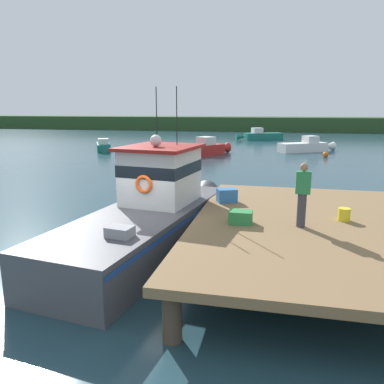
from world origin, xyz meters
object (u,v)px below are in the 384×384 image
Objects in this scene: main_fishing_boat at (152,213)px; crate_single_far at (227,195)px; crate_single_by_cleat at (241,217)px; deckhand_further_back at (302,194)px; moored_boat_off_the_point at (260,136)px; moored_boat_outer_mooring at (202,149)px; moored_boat_mid_harbor at (103,146)px; bait_bucket at (344,214)px; mooring_buoy_outer at (326,155)px; mooring_buoy_inshore at (163,180)px; moored_boat_far_left at (306,146)px; mooring_buoy_spare_mooring at (183,165)px.

crate_single_far is at bearing 28.29° from main_fishing_boat.
deckhand_further_back is (1.52, 0.07, 0.69)m from crate_single_by_cleat.
moored_boat_outer_mooring reaches higher than moored_boat_off_the_point.
moored_boat_mid_harbor is (-17.21, 24.93, -1.64)m from deckhand_further_back.
crate_single_by_cleat is at bearing -162.11° from bait_bucket.
moored_boat_outer_mooring is (-8.26, 22.66, -0.82)m from bait_bucket.
moored_boat_off_the_point is at bearing 110.58° from mooring_buoy_outer.
crate_single_far reaches higher than mooring_buoy_inshore.
crate_single_far is 27.28m from moored_boat_mid_harbor.
main_fishing_boat is 22.60m from moored_boat_outer_mooring.
bait_bucket is 12.41m from mooring_buoy_inshore.
moored_boat_outer_mooring reaches higher than crate_single_by_cleat.
moored_boat_outer_mooring is (10.11, -1.47, 0.14)m from moored_boat_mid_harbor.
bait_bucket is at bearing -52.72° from moored_boat_mid_harbor.
moored_boat_outer_mooring is 10.49m from mooring_buoy_outer.
deckhand_further_back is at bearing -55.38° from moored_boat_mid_harbor.
moored_boat_far_left is at bearing 80.88° from crate_single_far.
moored_boat_mid_harbor is 21.51m from moored_boat_off_the_point.
moored_boat_off_the_point is at bearing 94.08° from deckhand_further_back.
moored_boat_outer_mooring is at bearing -103.40° from moored_boat_off_the_point.
crate_single_by_cleat is 28.74m from moored_boat_far_left.
deckhand_further_back is 30.34m from moored_boat_mid_harbor.
moored_boat_far_left is (9.14, 4.98, -0.04)m from moored_boat_outer_mooring.
deckhand_further_back is at bearing -97.85° from mooring_buoy_outer.
moored_boat_off_the_point reaches higher than moored_boat_far_left.
mooring_buoy_inshore is (-6.77, 10.27, -1.85)m from deckhand_further_back.
mooring_buoy_outer is (2.19, 23.50, -1.13)m from bait_bucket.
mooring_buoy_outer is (1.31, -4.14, -0.27)m from moored_boat_far_left.
crate_single_far is 22.83m from mooring_buoy_outer.
main_fishing_boat is 24.32× the size of mooring_buoy_inshore.
moored_boat_mid_harbor is at bearing -131.63° from moored_boat_off_the_point.
moored_boat_outer_mooring reaches higher than moored_boat_mid_harbor.
moored_boat_far_left reaches higher than mooring_buoy_outer.
moored_boat_outer_mooring is at bearing 103.36° from crate_single_by_cleat.
bait_bucket is (5.46, -0.24, 0.36)m from main_fishing_boat.
main_fishing_boat is 3.02m from crate_single_by_cleat.
crate_single_by_cleat is 0.11× the size of moored_boat_far_left.
deckhand_further_back reaches higher than moored_boat_far_left.
crate_single_by_cleat is 11.66m from mooring_buoy_inshore.
crate_single_by_cleat is at bearing -57.88° from moored_boat_mid_harbor.
mooring_buoy_inshore is at bearing -54.55° from moored_boat_mid_harbor.
moored_boat_far_left reaches higher than moored_boat_mid_harbor.
deckhand_further_back is at bearing -45.16° from crate_single_far.
moored_boat_mid_harbor is (-18.37, 24.13, -0.95)m from bait_bucket.
bait_bucket is 40.42m from moored_boat_off_the_point.
mooring_buoy_spare_mooring is (-8.97, -12.78, -0.26)m from moored_boat_far_left.
crate_single_by_cleat reaches higher than moored_boat_far_left.
moored_boat_off_the_point is 1.08× the size of moored_boat_far_left.
main_fishing_boat is 2.45m from crate_single_far.
bait_bucket is at bearing -50.06° from mooring_buoy_inshore.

